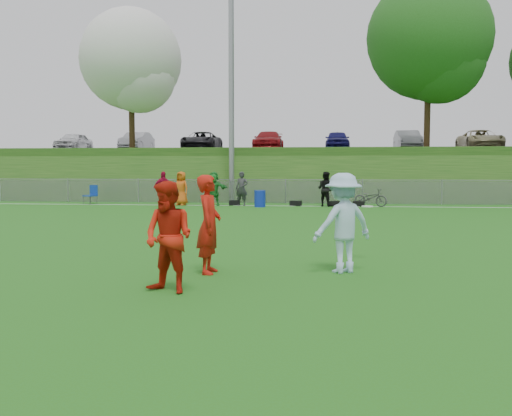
# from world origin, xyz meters

# --- Properties ---
(ground) EXTENTS (120.00, 120.00, 0.00)m
(ground) POSITION_xyz_m (0.00, 0.00, 0.00)
(ground) COLOR #276715
(ground) RESTS_ON ground
(sideline_far) EXTENTS (60.00, 0.10, 0.01)m
(sideline_far) POSITION_xyz_m (0.00, 18.00, 0.01)
(sideline_far) COLOR white
(sideline_far) RESTS_ON ground
(fence) EXTENTS (58.00, 0.06, 1.30)m
(fence) POSITION_xyz_m (0.00, 20.00, 0.65)
(fence) COLOR gray
(fence) RESTS_ON ground
(light_pole) EXTENTS (1.20, 0.40, 12.15)m
(light_pole) POSITION_xyz_m (-3.00, 20.80, 6.71)
(light_pole) COLOR gray
(light_pole) RESTS_ON ground
(berm) EXTENTS (120.00, 18.00, 3.00)m
(berm) POSITION_xyz_m (0.00, 31.00, 1.50)
(berm) COLOR #1B4914
(berm) RESTS_ON ground
(parking_lot) EXTENTS (120.00, 12.00, 0.10)m
(parking_lot) POSITION_xyz_m (0.00, 33.00, 3.05)
(parking_lot) COLOR black
(parking_lot) RESTS_ON berm
(tree_white_flowering) EXTENTS (6.30, 6.30, 8.78)m
(tree_white_flowering) POSITION_xyz_m (-9.84, 24.92, 8.32)
(tree_white_flowering) COLOR black
(tree_white_flowering) RESTS_ON berm
(tree_green_near) EXTENTS (7.14, 7.14, 9.95)m
(tree_green_near) POSITION_xyz_m (8.16, 24.42, 9.03)
(tree_green_near) COLOR black
(tree_green_near) RESTS_ON berm
(car_row) EXTENTS (32.04, 5.18, 1.44)m
(car_row) POSITION_xyz_m (-1.17, 32.00, 3.82)
(car_row) COLOR silver
(car_row) RESTS_ON parking_lot
(spectator_row) EXTENTS (9.19, 0.96, 1.69)m
(spectator_row) POSITION_xyz_m (-2.86, 18.00, 0.85)
(spectator_row) COLOR #AB0B30
(spectator_row) RESTS_ON ground
(gear_bags) EXTENTS (6.72, 0.46, 0.26)m
(gear_bags) POSITION_xyz_m (1.08, 18.10, 0.13)
(gear_bags) COLOR black
(gear_bags) RESTS_ON ground
(player_red_left) EXTENTS (0.43, 0.66, 1.80)m
(player_red_left) POSITION_xyz_m (-0.18, 0.14, 0.90)
(player_red_left) COLOR #B7170C
(player_red_left) RESTS_ON ground
(player_red_center) EXTENTS (1.03, 0.93, 1.73)m
(player_red_center) POSITION_xyz_m (-0.48, -1.50, 0.86)
(player_red_center) COLOR red
(player_red_center) RESTS_ON ground
(player_blue) EXTENTS (1.36, 1.19, 1.83)m
(player_blue) POSITION_xyz_m (2.24, 0.50, 0.92)
(player_blue) COLOR #ADD1F1
(player_blue) RESTS_ON ground
(frisbee) EXTENTS (0.24, 0.24, 0.02)m
(frisbee) POSITION_xyz_m (2.80, 1.92, 1.12)
(frisbee) COLOR silver
(frisbee) RESTS_ON ground
(recycling_bin) EXTENTS (0.55, 0.55, 0.80)m
(recycling_bin) POSITION_xyz_m (-1.06, 17.20, 0.40)
(recycling_bin) COLOR #0F29A8
(recycling_bin) RESTS_ON ground
(camp_chair) EXTENTS (0.73, 0.73, 0.98)m
(camp_chair) POSITION_xyz_m (-9.99, 18.24, 0.29)
(camp_chair) COLOR #0D3396
(camp_chair) RESTS_ON ground
(bicycle) EXTENTS (1.74, 1.24, 0.87)m
(bicycle) POSITION_xyz_m (4.26, 18.16, 0.43)
(bicycle) COLOR #323235
(bicycle) RESTS_ON ground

